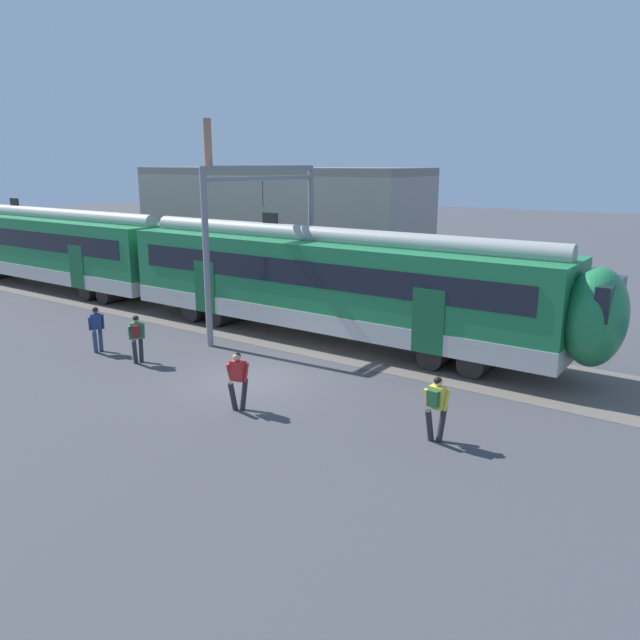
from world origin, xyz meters
The scene contains 9 objects.
ground_plane centered at (0.00, 0.00, 0.00)m, with size 160.00×160.00×0.00m, color #424247.
track_bed centered at (-11.76, 5.13, 0.01)m, with size 80.00×4.40×0.01m, color #605951.
commuter_train centered at (-9.27, 5.13, 2.25)m, with size 38.05×3.07×4.73m.
pedestrian_navy centered at (-6.54, -0.96, 0.96)m, with size 0.49×0.67×1.67m.
pedestrian_green centered at (-4.33, -0.96, 0.99)m, with size 0.51×0.67×1.67m.
pedestrian_red centered at (1.30, -2.07, 0.99)m, with size 0.54×0.68×1.67m.
pedestrian_yellow centered at (6.59, -0.83, 0.99)m, with size 0.56×0.63×1.67m.
catenary_gantry centered at (-3.81, 5.13, 4.31)m, with size 0.24×6.64×6.53m.
background_building centered at (-10.01, 13.57, 3.21)m, with size 17.29×5.00×9.20m.
Camera 1 is at (12.42, -13.93, 6.59)m, focal length 35.00 mm.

